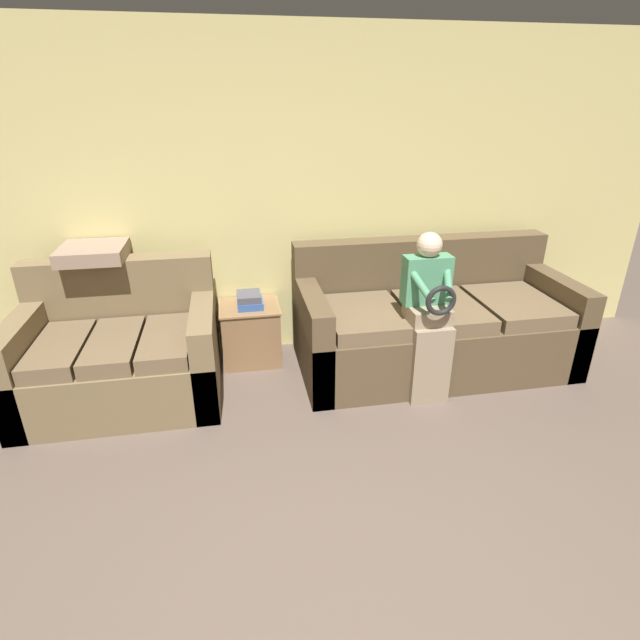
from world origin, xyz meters
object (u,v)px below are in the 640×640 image
object	(u,v)px
couch_main	(432,325)
throw_pillow	(93,253)
child_left_seated	(429,311)
side_shelf	(251,332)
book_stack	(249,300)
couch_side	(121,354)

from	to	relation	value
couch_main	throw_pillow	xyz separation A→B (m)	(-2.55, 0.30, 0.66)
child_left_seated	side_shelf	xyz separation A→B (m)	(-1.23, 0.74, -0.41)
side_shelf	throw_pillow	size ratio (longest dim) A/B	1.09
throw_pillow	book_stack	bearing A→B (deg)	0.10
book_stack	throw_pillow	xyz separation A→B (m)	(-1.11, -0.00, 0.45)
throw_pillow	side_shelf	bearing A→B (deg)	0.60
child_left_seated	throw_pillow	world-z (taller)	child_left_seated
side_shelf	book_stack	xyz separation A→B (m)	(0.01, -0.01, 0.29)
child_left_seated	throw_pillow	bearing A→B (deg)	162.58
couch_side	throw_pillow	size ratio (longest dim) A/B	3.01
side_shelf	throw_pillow	distance (m)	1.33
book_stack	couch_main	bearing A→B (deg)	-11.79
couch_side	couch_main	bearing A→B (deg)	0.96
couch_main	throw_pillow	size ratio (longest dim) A/B	4.75
couch_side	child_left_seated	bearing A→B (deg)	-10.12
couch_side	book_stack	distance (m)	1.04
child_left_seated	book_stack	distance (m)	1.43
couch_main	book_stack	world-z (taller)	couch_main
couch_main	side_shelf	distance (m)	1.49
couch_main	book_stack	distance (m)	1.49
book_stack	throw_pillow	distance (m)	1.20
couch_main	side_shelf	size ratio (longest dim) A/B	4.38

